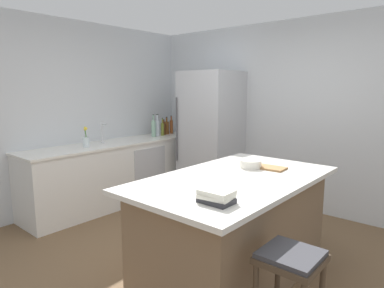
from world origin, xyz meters
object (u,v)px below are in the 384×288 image
sink_faucet (103,132)px  flower_vase (86,140)px  vinegar_bottle (171,126)px  gin_bottle (154,128)px  bar_stool (290,272)px  cookbook_stack (216,196)px  kitchen_island (234,228)px  refrigerator (211,135)px  soda_bottle (157,127)px  cutting_board (267,167)px  wine_bottle (178,124)px  whiskey_bottle (167,127)px  olive_oil_bottle (162,129)px  syrup_bottle (164,129)px  mixing_bowl (251,164)px

sink_faucet → flower_vase: bearing=-74.3°
vinegar_bottle → gin_bottle: bearing=-82.7°
flower_vase → bar_stool: bearing=-10.2°
gin_bottle → cookbook_stack: (2.71, -1.94, -0.07)m
kitchen_island → refrigerator: 2.38m
soda_bottle → cutting_board: (2.50, -0.94, -0.11)m
flower_vase → sink_faucet: bearing=105.7°
flower_vase → wine_bottle: 1.82m
flower_vase → gin_bottle: (-0.04, 1.25, 0.05)m
whiskey_bottle → refrigerator: bearing=1.8°
wine_bottle → vinegar_bottle: bearing=-130.7°
cutting_board → refrigerator: bearing=142.8°
sink_faucet → whiskey_bottle: (-0.02, 1.29, -0.04)m
bar_stool → cutting_board: cutting_board is taller
olive_oil_bottle → whiskey_bottle: bearing=112.6°
kitchen_island → whiskey_bottle: 3.07m
syrup_bottle → cutting_board: syrup_bottle is taller
vinegar_bottle → olive_oil_bottle: size_ratio=1.06×
wine_bottle → cookbook_stack: (2.69, -2.50, -0.09)m
refrigerator → cookbook_stack: size_ratio=8.13×
syrup_bottle → mixing_bowl: bearing=-26.6°
flower_vase → cutting_board: 2.49m
cookbook_stack → soda_bottle: bearing=143.1°
olive_oil_bottle → syrup_bottle: bearing=121.4°
mixing_bowl → whiskey_bottle: bearing=151.9°
sink_faucet → syrup_bottle: bearing=89.6°
whiskey_bottle → soda_bottle: size_ratio=0.82×
syrup_bottle → soda_bottle: bearing=-79.6°
kitchen_island → olive_oil_bottle: size_ratio=6.52×
mixing_bowl → soda_bottle: bearing=156.6°
cookbook_stack → syrup_bottle: bearing=141.2°
syrup_bottle → olive_oil_bottle: size_ratio=0.88×
wine_bottle → bar_stool: bearing=-37.0°
soda_bottle → kitchen_island: bearing=-30.0°
mixing_bowl → kitchen_island: bearing=-79.2°
refrigerator → vinegar_bottle: size_ratio=6.26×
soda_bottle → mixing_bowl: bearing=-23.4°
whiskey_bottle → wine_bottle: bearing=66.1°
sink_faucet → soda_bottle: 1.02m
mixing_bowl → cutting_board: 0.16m
kitchen_island → gin_bottle: (-2.44, 1.32, 0.57)m
wine_bottle → gin_bottle: 0.56m
bar_stool → flower_vase: size_ratio=2.55×
bar_stool → cookbook_stack: cookbook_stack is taller
vinegar_bottle → soda_bottle: bearing=-82.4°
bar_stool → refrigerator: bearing=136.3°
syrup_bottle → olive_oil_bottle: bearing=-58.6°
sink_faucet → syrup_bottle: sink_faucet is taller
flower_vase → syrup_bottle: (-0.08, 1.52, 0.00)m
kitchen_island → sink_faucet: (-2.49, 0.39, 0.59)m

